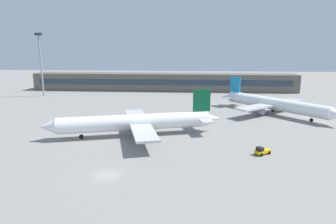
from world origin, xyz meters
The scene contains 6 objects.
ground_plane centered at (0.00, 40.00, 0.00)m, with size 400.00×400.00×0.00m, color gray.
terminal_building centered at (0.00, 107.31, 4.50)m, with size 136.32×12.13×9.00m.
airplane_near centered at (0.17, 24.41, 3.52)m, with size 45.63×32.48×11.53m.
airplane_mid centered at (43.16, 53.27, 3.49)m, with size 33.26×37.44×11.45m.
baggage_tug_yellow centered at (29.93, 12.72, 0.80)m, with size 3.81×3.30×1.75m.
floodlight_tower_west centered at (-54.40, 84.42, 16.47)m, with size 3.20×0.80×28.80m.
Camera 1 is at (14.70, -48.88, 22.40)m, focal length 31.87 mm.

